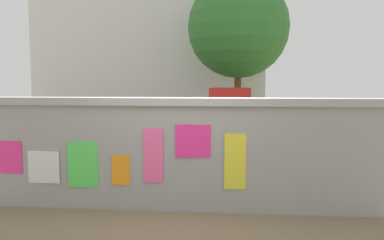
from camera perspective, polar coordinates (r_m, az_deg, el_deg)
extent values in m
plane|color=#7A664C|center=(14.52, 2.21, -2.62)|extent=(60.00, 60.00, 0.00)
cube|color=#969696|center=(6.52, -1.76, -5.31)|extent=(6.33, 0.30, 1.68)
cube|color=#A0A0A0|center=(6.41, -1.78, 2.63)|extent=(6.53, 0.42, 0.12)
cube|color=#F42D8C|center=(7.25, -24.18, -4.80)|extent=(0.39, 0.02, 0.53)
cube|color=silver|center=(7.03, -20.16, -6.25)|extent=(0.54, 0.04, 0.53)
cube|color=#4CD84C|center=(6.76, -15.11, -6.07)|extent=(0.50, 0.03, 0.74)
cube|color=orange|center=(6.58, -9.99, -6.94)|extent=(0.29, 0.02, 0.49)
cube|color=#F9599E|center=(6.42, -5.46, -5.00)|extent=(0.31, 0.01, 0.86)
cube|color=#F42D8C|center=(6.29, 0.15, -3.00)|extent=(0.55, 0.03, 0.51)
cube|color=yellow|center=(6.32, 6.10, -5.84)|extent=(0.34, 0.03, 0.87)
cylinder|color=black|center=(13.11, 5.81, -2.00)|extent=(0.70, 0.21, 0.70)
cylinder|color=black|center=(11.82, 5.79, -2.83)|extent=(0.70, 0.21, 0.70)
cylinder|color=black|center=(13.35, -4.99, -1.85)|extent=(0.70, 0.21, 0.70)
cylinder|color=black|center=(12.09, -6.16, -2.64)|extent=(0.70, 0.21, 0.70)
cube|color=red|center=(12.39, 5.37, 1.05)|extent=(1.21, 1.51, 1.50)
cube|color=#334C59|center=(12.56, -2.88, -0.24)|extent=(2.41, 1.52, 0.90)
cylinder|color=black|center=(8.66, -8.75, -6.31)|extent=(0.61, 0.14, 0.60)
cylinder|color=black|center=(9.14, -16.56, -5.84)|extent=(0.61, 0.16, 0.60)
cube|color=black|center=(8.83, -12.80, -4.30)|extent=(1.01, 0.31, 0.32)
cube|color=black|center=(8.87, -14.03, -3.10)|extent=(0.57, 0.26, 0.10)
cube|color=#262626|center=(8.59, -9.44, -2.68)|extent=(0.08, 0.56, 0.03)
cylinder|color=black|center=(8.49, 6.75, -6.32)|extent=(0.66, 0.15, 0.66)
cylinder|color=black|center=(8.36, -0.39, -6.46)|extent=(0.66, 0.15, 0.66)
cube|color=gold|center=(8.37, 3.21, -5.19)|extent=(0.94, 0.19, 0.06)
cylinder|color=gold|center=(8.32, 2.19, -3.72)|extent=(0.03, 0.03, 0.40)
cube|color=black|center=(8.29, 2.20, -2.36)|extent=(0.21, 0.11, 0.05)
cube|color=black|center=(8.38, 6.45, -2.64)|extent=(0.11, 0.44, 0.03)
cylinder|color=#3F994C|center=(10.29, 10.66, -3.88)|extent=(0.12, 0.12, 0.80)
cylinder|color=#3F994C|center=(10.19, 9.80, -3.95)|extent=(0.12, 0.12, 0.80)
cylinder|color=purple|center=(10.15, 10.30, -0.01)|extent=(0.46, 0.46, 0.60)
sphere|color=#8C664C|center=(10.12, 10.34, 2.30)|extent=(0.22, 0.22, 0.22)
cylinder|color=brown|center=(16.79, 6.44, 3.23)|extent=(0.28, 0.28, 2.79)
sphere|color=#2F742E|center=(16.92, 6.55, 12.86)|extent=(4.12, 4.12, 4.12)
cube|color=white|center=(23.03, -4.91, 8.48)|extent=(11.46, 6.74, 6.49)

